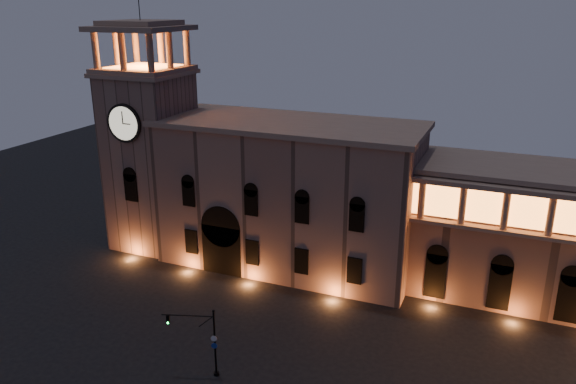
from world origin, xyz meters
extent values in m
plane|color=black|center=(0.00, 0.00, 0.00)|extent=(160.00, 160.00, 0.00)
cube|color=#866457|center=(-2.00, 22.00, 8.50)|extent=(30.00, 12.00, 17.00)
cube|color=gray|center=(-2.00, 22.00, 17.30)|extent=(30.80, 12.80, 0.60)
cube|color=black|center=(-8.00, 16.60, 3.00)|extent=(5.00, 1.40, 6.00)
cylinder|color=black|center=(-8.00, 16.60, 6.00)|extent=(5.00, 1.40, 5.00)
cube|color=orange|center=(-8.00, 16.40, 2.80)|extent=(4.20, 0.20, 5.00)
cube|color=#866457|center=(-20.50, 21.00, 11.00)|extent=(9.00, 9.00, 22.00)
cube|color=gray|center=(-20.50, 21.00, 22.25)|extent=(9.80, 9.80, 0.50)
cylinder|color=black|center=(-20.50, 16.32, 17.00)|extent=(4.60, 0.35, 4.60)
cylinder|color=beige|center=(-20.50, 16.18, 17.00)|extent=(4.00, 0.12, 4.00)
cube|color=gray|center=(-20.50, 21.00, 22.75)|extent=(9.40, 9.40, 0.50)
cube|color=orange|center=(-20.50, 21.00, 23.05)|extent=(6.80, 6.80, 0.15)
cylinder|color=gray|center=(-24.30, 17.20, 25.10)|extent=(0.76, 0.76, 4.20)
cylinder|color=gray|center=(-20.50, 17.20, 25.10)|extent=(0.76, 0.76, 4.20)
cylinder|color=gray|center=(-16.70, 17.20, 25.10)|extent=(0.76, 0.76, 4.20)
cylinder|color=gray|center=(-24.30, 24.80, 25.10)|extent=(0.76, 0.76, 4.20)
cylinder|color=gray|center=(-20.50, 24.80, 25.10)|extent=(0.76, 0.76, 4.20)
cylinder|color=gray|center=(-16.70, 24.80, 25.10)|extent=(0.76, 0.76, 4.20)
cylinder|color=gray|center=(-24.30, 21.00, 25.10)|extent=(0.76, 0.76, 4.20)
cylinder|color=gray|center=(-16.70, 21.00, 25.10)|extent=(0.76, 0.76, 4.20)
cube|color=gray|center=(-20.50, 21.00, 27.50)|extent=(9.80, 9.80, 0.60)
cube|color=gray|center=(-20.50, 21.00, 28.10)|extent=(7.50, 7.50, 0.60)
cylinder|color=black|center=(-20.50, 21.00, 30.40)|extent=(0.10, 0.10, 4.00)
cylinder|color=gray|center=(14.00, 18.50, 11.50)|extent=(0.70, 0.70, 4.00)
cylinder|color=gray|center=(18.00, 18.50, 11.50)|extent=(0.70, 0.70, 4.00)
cylinder|color=gray|center=(22.00, 18.50, 11.50)|extent=(0.70, 0.70, 4.00)
cylinder|color=gray|center=(26.00, 18.50, 11.50)|extent=(0.70, 0.70, 4.00)
cylinder|color=black|center=(0.62, -0.92, 3.09)|extent=(0.18, 0.18, 6.18)
cylinder|color=black|center=(0.62, -0.92, 0.13)|extent=(0.49, 0.49, 0.26)
sphere|color=black|center=(0.62, -0.92, 6.27)|extent=(0.25, 0.25, 0.25)
cylinder|color=black|center=(-1.48, -1.59, 5.74)|extent=(4.24, 1.45, 0.11)
cube|color=black|center=(-3.08, -2.10, 5.30)|extent=(0.33, 0.32, 0.75)
cylinder|color=#0CE53F|center=(-3.03, -2.24, 5.05)|extent=(0.17, 0.12, 0.16)
cylinder|color=silver|center=(0.62, -1.05, 3.71)|extent=(0.52, 0.20, 0.53)
cylinder|color=navy|center=(0.62, -1.05, 3.00)|extent=(0.52, 0.20, 0.53)
camera|label=1|loc=(21.74, -36.20, 30.56)|focal=35.00mm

